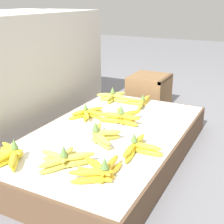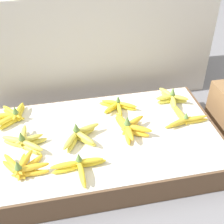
{
  "view_description": "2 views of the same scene",
  "coord_description": "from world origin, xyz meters",
  "views": [
    {
      "loc": [
        -1.31,
        -0.69,
        0.8
      ],
      "look_at": [
        0.04,
        0.0,
        0.24
      ],
      "focal_mm": 50.0,
      "sensor_mm": 36.0,
      "label": 1
    },
    {
      "loc": [
        -0.21,
        -1.21,
        1.23
      ],
      "look_at": [
        0.07,
        0.11,
        0.2
      ],
      "focal_mm": 50.0,
      "sensor_mm": 36.0,
      "label": 2
    }
  ],
  "objects": [
    {
      "name": "banana_bunch_middle_midleft",
      "position": [
        -0.13,
        -0.02,
        0.18
      ],
      "size": [
        0.22,
        0.18,
        0.11
      ],
      "color": "#DBCC4C",
      "rests_on": "display_platform"
    },
    {
      "name": "display_platform",
      "position": [
        0.0,
        0.0,
        0.07
      ],
      "size": [
        1.23,
        0.72,
        0.15
      ],
      "color": "brown",
      "rests_on": "ground_plane"
    },
    {
      "name": "banana_bunch_middle_left",
      "position": [
        -0.4,
        0.0,
        0.18
      ],
      "size": [
        0.23,
        0.22,
        0.1
      ],
      "color": "#DBCC4C",
      "rests_on": "display_platform"
    },
    {
      "name": "banana_bunch_middle_right",
      "position": [
        0.45,
        0.02,
        0.17
      ],
      "size": [
        0.26,
        0.19,
        0.08
      ],
      "color": "gold",
      "rests_on": "display_platform"
    },
    {
      "name": "banana_bunch_front_midleft",
      "position": [
        -0.15,
        -0.22,
        0.17
      ],
      "size": [
        0.26,
        0.16,
        0.09
      ],
      "color": "yellow",
      "rests_on": "display_platform"
    },
    {
      "name": "banana_bunch_back_right",
      "position": [
        0.45,
        0.21,
        0.18
      ],
      "size": [
        0.19,
        0.21,
        0.1
      ],
      "color": "gold",
      "rests_on": "display_platform"
    },
    {
      "name": "banana_bunch_back_midright",
      "position": [
        0.12,
        0.2,
        0.17
      ],
      "size": [
        0.21,
        0.19,
        0.08
      ],
      "color": "yellow",
      "rests_on": "display_platform"
    },
    {
      "name": "back_vendor_table",
      "position": [
        0.12,
        0.74,
        0.36
      ],
      "size": [
        1.4,
        0.47,
        0.71
      ],
      "color": "beige",
      "rests_on": "ground_plane"
    },
    {
      "name": "banana_bunch_front_left",
      "position": [
        -0.41,
        -0.17,
        0.17
      ],
      "size": [
        0.23,
        0.17,
        0.1
      ],
      "color": "gold",
      "rests_on": "display_platform"
    },
    {
      "name": "ground_plane",
      "position": [
        0.0,
        0.0,
        0.0
      ],
      "size": [
        10.0,
        10.0,
        0.0
      ],
      "primitive_type": "plane",
      "color": "slate"
    },
    {
      "name": "banana_bunch_back_left",
      "position": [
        -0.47,
        0.23,
        0.17
      ],
      "size": [
        0.19,
        0.22,
        0.1
      ],
      "color": "yellow",
      "rests_on": "display_platform"
    },
    {
      "name": "banana_bunch_middle_midright",
      "position": [
        0.14,
        -0.0,
        0.18
      ],
      "size": [
        0.17,
        0.24,
        0.11
      ],
      "color": "gold",
      "rests_on": "display_platform"
    }
  ]
}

